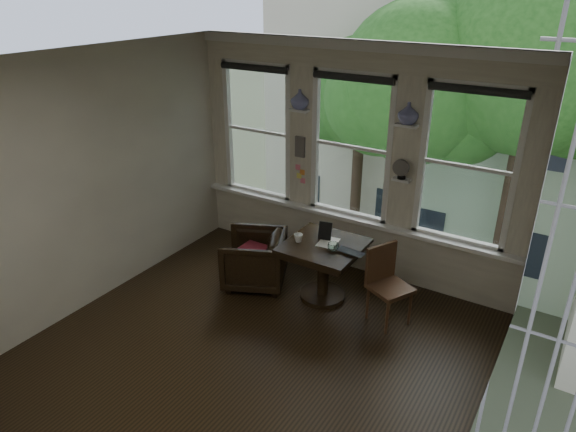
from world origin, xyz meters
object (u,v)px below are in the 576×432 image
Objects in this scene: armchair_left at (254,259)px; laptop at (348,254)px; mug at (298,238)px; side_chair_right at (390,288)px; table at (323,271)px.

laptop is (1.28, 0.09, 0.41)m from armchair_left.
mug is (-0.66, -0.02, 0.04)m from laptop.
side_chair_right reaches higher than laptop.
mug is at bearing -172.58° from laptop.
armchair_left is 1.34m from laptop.
mug reaches higher than laptop.
mug is at bearing 71.79° from armchair_left.
table is at bearing 76.23° from armchair_left.
side_chair_right is 2.76× the size of laptop.
laptop is at bearing 122.61° from side_chair_right.
laptop is at bearing 69.09° from armchair_left.
table is 2.70× the size of laptop.
mug is (-1.18, -0.07, 0.34)m from side_chair_right.
side_chair_right is at bearing -2.71° from table.
armchair_left is at bearing -168.87° from table.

